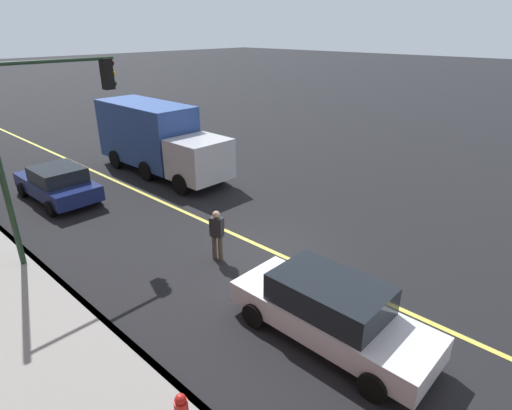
% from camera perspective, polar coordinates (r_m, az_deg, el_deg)
% --- Properties ---
extents(ground, '(200.00, 200.00, 0.00)m').
position_cam_1_polar(ground, '(13.41, 1.57, -6.10)').
color(ground, black).
extents(sidewalk_slab, '(80.00, 3.96, 0.15)m').
position_cam_1_polar(sidewalk_slab, '(10.19, -28.83, -19.80)').
color(sidewalk_slab, gray).
rests_on(sidewalk_slab, ground).
extents(curb_edge, '(80.00, 0.16, 0.15)m').
position_cam_1_polar(curb_edge, '(10.64, -18.96, -15.86)').
color(curb_edge, slate).
rests_on(curb_edge, ground).
extents(lane_stripe_center, '(80.00, 0.16, 0.01)m').
position_cam_1_polar(lane_stripe_center, '(13.40, 1.57, -6.07)').
color(lane_stripe_center, '#D8CC4C').
rests_on(lane_stripe_center, ground).
extents(car_navy, '(4.27, 2.02, 1.44)m').
position_cam_1_polar(car_navy, '(18.69, -25.50, 2.72)').
color(car_navy, navy).
rests_on(car_navy, ground).
extents(car_white, '(4.70, 1.88, 1.51)m').
position_cam_1_polar(car_white, '(9.67, 10.09, -13.94)').
color(car_white, silver).
rests_on(car_white, ground).
extents(truck_blue, '(7.71, 2.43, 3.25)m').
position_cam_1_polar(truck_blue, '(20.56, -13.42, 8.92)').
color(truck_blue, silver).
rests_on(truck_blue, ground).
extents(pedestrian_with_backpack, '(0.43, 0.45, 1.61)m').
position_cam_1_polar(pedestrian_with_backpack, '(12.50, -5.33, -3.64)').
color(pedestrian_with_backpack, brown).
rests_on(pedestrian_with_backpack, ground).
extents(traffic_light_mast, '(0.28, 3.78, 5.99)m').
position_cam_1_polar(traffic_light_mast, '(13.26, -26.88, 10.00)').
color(traffic_light_mast, '#1E3823').
rests_on(traffic_light_mast, ground).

